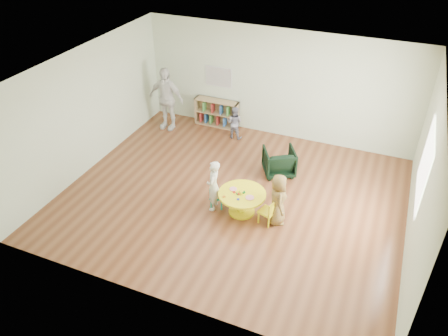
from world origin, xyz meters
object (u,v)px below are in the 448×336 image
(activity_table, at_px, (242,199))
(child_left, at_px, (213,186))
(adult_caretaker, at_px, (166,99))
(toddler, at_px, (234,122))
(bookshelf, at_px, (217,113))
(armchair, at_px, (279,162))
(kid_chair_right, at_px, (269,211))
(child_right, at_px, (278,200))
(kid_chair_left, at_px, (215,195))

(activity_table, xyz_separation_m, child_left, (-0.58, -0.08, 0.23))
(activity_table, distance_m, adult_caretaker, 4.14)
(activity_table, relative_size, toddler, 1.10)
(bookshelf, distance_m, toddler, 0.84)
(activity_table, bearing_deg, armchair, 80.33)
(toddler, bearing_deg, activity_table, 113.98)
(kid_chair_right, distance_m, adult_caretaker, 4.69)
(activity_table, xyz_separation_m, kid_chair_right, (0.61, -0.12, -0.04))
(bookshelf, relative_size, child_right, 1.09)
(bookshelf, height_order, child_right, child_right)
(kid_chair_right, height_order, child_left, child_left)
(child_left, relative_size, toddler, 1.28)
(child_left, height_order, child_right, child_left)
(kid_chair_right, bearing_deg, armchair, 26.53)
(armchair, bearing_deg, child_left, 34.47)
(armchair, xyz_separation_m, adult_caretaker, (-3.42, 0.99, 0.54))
(kid_chair_right, bearing_deg, bookshelf, 53.28)
(kid_chair_right, distance_m, child_left, 1.22)
(armchair, distance_m, adult_caretaker, 3.60)
(kid_chair_left, relative_size, child_right, 0.46)
(activity_table, distance_m, toddler, 3.09)
(activity_table, height_order, child_left, child_left)
(kid_chair_right, bearing_deg, toddler, 48.72)
(kid_chair_left, relative_size, bookshelf, 0.42)
(toddler, bearing_deg, kid_chair_left, 103.50)
(kid_chair_left, height_order, toddler, toddler)
(activity_table, bearing_deg, child_left, -171.78)
(kid_chair_left, xyz_separation_m, bookshelf, (-1.40, 3.29, 0.09))
(child_right, bearing_deg, kid_chair_right, 103.98)
(bookshelf, bearing_deg, kid_chair_left, -67.00)
(kid_chair_right, relative_size, child_right, 0.50)
(kid_chair_right, relative_size, bookshelf, 0.46)
(child_right, relative_size, adult_caretaker, 0.64)
(child_left, height_order, adult_caretaker, adult_caretaker)
(armchair, xyz_separation_m, child_left, (-0.86, -1.73, 0.24))
(toddler, bearing_deg, armchair, 142.80)
(bookshelf, bearing_deg, child_left, -67.55)
(activity_table, distance_m, kid_chair_left, 0.58)
(armchair, bearing_deg, child_right, 76.29)
(armchair, xyz_separation_m, toddler, (-1.55, 1.16, 0.12))
(bookshelf, height_order, adult_caretaker, adult_caretaker)
(kid_chair_left, distance_m, bookshelf, 3.58)
(kid_chair_left, xyz_separation_m, child_left, (-0.01, -0.07, 0.28))
(child_left, distance_m, toddler, 2.98)
(kid_chair_left, bearing_deg, bookshelf, -169.47)
(kid_chair_right, distance_m, toddler, 3.49)
(activity_table, bearing_deg, adult_caretaker, 140.00)
(kid_chair_right, relative_size, child_left, 0.49)
(child_left, relative_size, child_right, 1.01)
(kid_chair_left, relative_size, adult_caretaker, 0.30)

